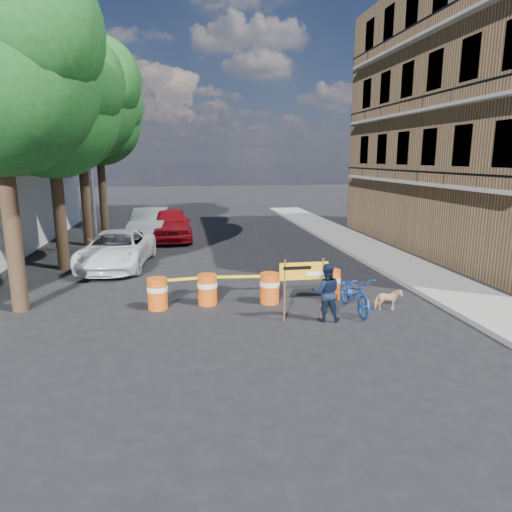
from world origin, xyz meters
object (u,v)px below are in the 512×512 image
object	(u,v)px
pedestrian	(326,292)
sedan_red	(171,224)
barrel_mid_right	(270,288)
dog	(388,300)
barrel_mid_left	(207,289)
barrel_far_right	(331,283)
barrel_far_left	(157,293)
sedan_silver	(151,224)
suv_white	(117,249)
bicycle	(355,277)
detour_sign	(310,276)

from	to	relation	value
pedestrian	sedan_red	distance (m)	13.74
barrel_mid_right	dog	size ratio (longest dim) A/B	1.21
barrel_mid_left	barrel_far_right	bearing A→B (deg)	-0.38
barrel_far_left	dog	distance (m)	6.50
dog	sedan_silver	distance (m)	14.87
barrel_far_right	sedan_red	size ratio (longest dim) A/B	0.18
dog	suv_white	size ratio (longest dim) A/B	0.15
barrel_mid_right	barrel_far_right	world-z (taller)	same
barrel_mid_left	barrel_mid_right	bearing A→B (deg)	-5.06
barrel_mid_right	sedan_red	distance (m)	11.78
suv_white	sedan_silver	distance (m)	6.39
sedan_silver	barrel_mid_right	bearing A→B (deg)	-65.67
barrel_far_left	dog	size ratio (longest dim) A/B	1.21
suv_white	dog	bearing A→B (deg)	-32.70
barrel_far_right	suv_white	distance (m)	8.76
barrel_far_left	barrel_far_right	world-z (taller)	same
bicycle	sedan_red	world-z (taller)	bicycle
pedestrian	suv_white	distance (m)	9.47
barrel_mid_left	sedan_red	xyz separation A→B (m)	(-1.23, 11.21, 0.37)
bicycle	sedan_silver	world-z (taller)	bicycle
barrel_far_left	barrel_mid_right	size ratio (longest dim) A/B	1.00
barrel_mid_left	suv_white	world-z (taller)	suv_white
sedan_red	sedan_silver	size ratio (longest dim) A/B	1.00
barrel_far_left	pedestrian	bearing A→B (deg)	-20.73
barrel_far_left	dog	world-z (taller)	barrel_far_left
dog	pedestrian	bearing A→B (deg)	108.26
pedestrian	bicycle	distance (m)	1.20
dog	suv_white	bearing A→B (deg)	55.17
barrel_far_right	dog	size ratio (longest dim) A/B	1.21
barrel_far_right	detour_sign	distance (m)	2.22
pedestrian	barrel_far_left	bearing A→B (deg)	-7.18
barrel_mid_right	barrel_far_right	xyz separation A→B (m)	(1.92, 0.14, 0.00)
detour_sign	sedan_red	size ratio (longest dim) A/B	0.34
barrel_mid_left	pedestrian	xyz separation A→B (m)	(2.99, -1.86, 0.30)
suv_white	sedan_red	distance (m)	6.26
dog	suv_white	world-z (taller)	suv_white
barrel_far_left	barrel_mid_right	xyz separation A→B (m)	(3.24, 0.03, 0.00)
sedan_red	barrel_mid_right	bearing A→B (deg)	-77.14
sedan_silver	detour_sign	bearing A→B (deg)	-64.97
barrel_far_right	bicycle	xyz separation A→B (m)	(0.28, -1.24, 0.52)
barrel_far_left	barrel_mid_left	distance (m)	1.43
sedan_red	barrel_far_left	bearing A→B (deg)	-93.10
detour_sign	suv_white	distance (m)	9.12
barrel_mid_right	barrel_far_left	bearing A→B (deg)	-179.55
sedan_silver	bicycle	bearing A→B (deg)	-58.81
barrel_far_right	detour_sign	size ratio (longest dim) A/B	0.54
bicycle	dog	bearing A→B (deg)	-7.89
detour_sign	sedan_silver	size ratio (longest dim) A/B	0.34
detour_sign	sedan_silver	distance (m)	14.22
barrel_mid_right	detour_sign	size ratio (longest dim) A/B	0.54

